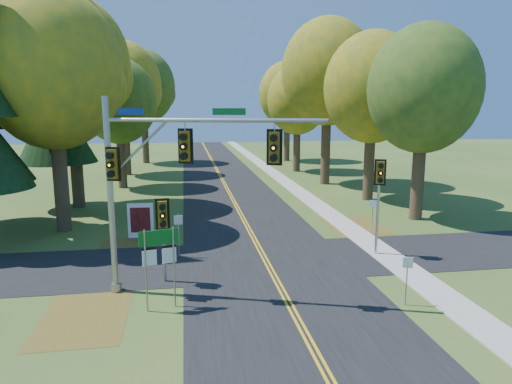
{
  "coord_description": "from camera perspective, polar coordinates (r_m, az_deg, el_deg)",
  "views": [
    {
      "loc": [
        -3.78,
        -19.24,
        7.42
      ],
      "look_at": [
        -0.27,
        3.19,
        3.2
      ],
      "focal_mm": 32.0,
      "sensor_mm": 36.0,
      "label": 1
    }
  ],
  "objects": [
    {
      "name": "traffic_mast",
      "position": [
        17.8,
        -11.85,
        2.65
      ],
      "size": [
        8.26,
        2.94,
        7.85
      ],
      "rotation": [
        0.0,
        0.0,
        -0.32
      ],
      "color": "#95989D",
      "rests_on": "ground"
    },
    {
      "name": "reg_sign_e_south",
      "position": [
        18.31,
        18.39,
        -9.41
      ],
      "size": [
        0.36,
        0.15,
        1.96
      ],
      "rotation": [
        0.0,
        0.0,
        -0.33
      ],
      "color": "gray",
      "rests_on": "ground"
    },
    {
      "name": "pine_c",
      "position": [
        36.49,
        -24.19,
        13.2
      ],
      "size": [
        5.6,
        5.6,
        20.56
      ],
      "color": "#38281C",
      "rests_on": "ground"
    },
    {
      "name": "tree_w_a",
      "position": [
        29.62,
        -23.95,
        13.65
      ],
      "size": [
        8.0,
        8.0,
        14.15
      ],
      "color": "#38281C",
      "rests_on": "ground"
    },
    {
      "name": "tree_w_c",
      "position": [
        44.09,
        -16.7,
        10.77
      ],
      "size": [
        6.8,
        6.8,
        11.91
      ],
      "color": "#38281C",
      "rests_on": "ground"
    },
    {
      "name": "info_kiosk",
      "position": [
        27.13,
        -14.21,
        -3.48
      ],
      "size": [
        1.46,
        0.31,
        2.01
      ],
      "rotation": [
        0.0,
        0.0,
        -0.07
      ],
      "color": "white",
      "rests_on": "ground"
    },
    {
      "name": "tree_e_d",
      "position": [
        53.72,
        5.26,
        11.35
      ],
      "size": [
        7.0,
        7.0,
        12.32
      ],
      "color": "#38281C",
      "rests_on": "ground"
    },
    {
      "name": "tree_e_b",
      "position": [
        37.84,
        14.4,
        12.44
      ],
      "size": [
        7.6,
        7.6,
        13.33
      ],
      "color": "#38281C",
      "rests_on": "ground"
    },
    {
      "name": "ped_signal_pole",
      "position": [
        19.45,
        -11.58,
        -3.53
      ],
      "size": [
        0.59,
        0.68,
        3.72
      ],
      "rotation": [
        0.0,
        0.0,
        0.05
      ],
      "color": "#909398",
      "rests_on": "ground"
    },
    {
      "name": "reg_sign_w",
      "position": [
        23.06,
        -9.67,
        -4.43
      ],
      "size": [
        0.43,
        0.07,
        2.23
      ],
      "rotation": [
        0.0,
        0.0,
        -0.02
      ],
      "color": "gray",
      "rests_on": "ground"
    },
    {
      "name": "leaf_patch_e",
      "position": [
        28.35,
        13.41,
        -4.93
      ],
      "size": [
        3.5,
        8.0,
        0.0
      ],
      "primitive_type": "cube",
      "color": "brown",
      "rests_on": "ground"
    },
    {
      "name": "route_sign_cluster",
      "position": [
        17.19,
        -11.99,
        -7.38
      ],
      "size": [
        1.42,
        0.42,
        3.12
      ],
      "rotation": [
        0.0,
        0.0,
        0.26
      ],
      "color": "gray",
      "rests_on": "ground"
    },
    {
      "name": "reg_sign_e_north",
      "position": [
        27.73,
        14.38,
        -2.21
      ],
      "size": [
        0.39,
        0.16,
        2.14
      ],
      "rotation": [
        0.0,
        0.0,
        -0.34
      ],
      "color": "gray",
      "rests_on": "ground"
    },
    {
      "name": "east_signal_pole",
      "position": [
        23.31,
        15.18,
        1.07
      ],
      "size": [
        0.55,
        0.66,
        4.93
      ],
      "rotation": [
        0.0,
        0.0,
        -0.33
      ],
      "color": "#9C9EA5",
      "rests_on": "ground"
    },
    {
      "name": "centerline_right",
      "position": [
        20.97,
        2.38,
        -10.13
      ],
      "size": [
        0.1,
        160.0,
        0.01
      ],
      "primitive_type": "cube",
      "color": "gold",
      "rests_on": "road_main"
    },
    {
      "name": "tree_w_b",
      "position": [
        36.52,
        -22.16,
        14.4
      ],
      "size": [
        8.6,
        8.6,
        15.38
      ],
      "color": "#38281C",
      "rests_on": "ground"
    },
    {
      "name": "ground",
      "position": [
        20.96,
        2.11,
        -10.21
      ],
      "size": [
        160.0,
        160.0,
        0.0
      ],
      "primitive_type": "plane",
      "color": "#304C1A",
      "rests_on": "ground"
    },
    {
      "name": "tree_e_c",
      "position": [
        45.17,
        9.02,
        14.51
      ],
      "size": [
        8.8,
        8.8,
        15.79
      ],
      "color": "#38281C",
      "rests_on": "ground"
    },
    {
      "name": "tree_e_e",
      "position": [
        64.44,
        3.97,
        12.08
      ],
      "size": [
        7.8,
        7.8,
        13.74
      ],
      "color": "#38281C",
      "rests_on": "ground"
    },
    {
      "name": "sidewalk_east",
      "position": [
        22.9,
        17.72,
        -8.82
      ],
      "size": [
        1.6,
        160.0,
        0.06
      ],
      "primitive_type": "cube",
      "color": "#9E998E",
      "rests_on": "ground"
    },
    {
      "name": "road_main",
      "position": [
        20.96,
        2.11,
        -10.18
      ],
      "size": [
        8.0,
        160.0,
        0.02
      ],
      "primitive_type": "cube",
      "color": "black",
      "rests_on": "ground"
    },
    {
      "name": "tree_w_e",
      "position": [
        63.59,
        -13.87,
        12.62
      ],
      "size": [
        8.4,
        8.4,
        14.97
      ],
      "color": "#38281C",
      "rests_on": "ground"
    },
    {
      "name": "leaf_patch_w_far",
      "position": [
        18.23,
        -20.48,
        -14.17
      ],
      "size": [
        3.0,
        5.0,
        0.0
      ],
      "primitive_type": "cube",
      "color": "brown",
      "rests_on": "ground"
    },
    {
      "name": "tree_w_d",
      "position": [
        52.86,
        -16.19,
        12.68
      ],
      "size": [
        8.2,
        8.2,
        14.56
      ],
      "color": "#38281C",
      "rests_on": "ground"
    },
    {
      "name": "leaf_patch_w_near",
      "position": [
        24.54,
        -14.96,
        -7.42
      ],
      "size": [
        4.0,
        6.0,
        0.0
      ],
      "primitive_type": "cube",
      "color": "brown",
      "rests_on": "ground"
    },
    {
      "name": "centerline_left",
      "position": [
        20.94,
        1.84,
        -10.16
      ],
      "size": [
        0.1,
        160.0,
        0.01
      ],
      "primitive_type": "cube",
      "color": "gold",
      "rests_on": "road_main"
    },
    {
      "name": "road_cross",
      "position": [
        22.81,
        1.14,
        -8.43
      ],
      "size": [
        60.0,
        6.0,
        0.02
      ],
      "primitive_type": "cube",
      "color": "black",
      "rests_on": "ground"
    },
    {
      "name": "tree_e_a",
      "position": [
        31.96,
        20.26,
        11.89
      ],
      "size": [
        7.2,
        7.2,
        12.73
      ],
      "color": "#38281C",
      "rests_on": "ground"
    }
  ]
}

